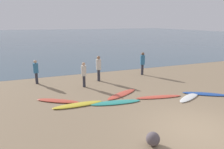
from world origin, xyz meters
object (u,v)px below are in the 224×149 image
object	(u,v)px
surfboard_0	(58,101)
surfboard_5	(190,97)
person_1	(143,62)
surfboard_4	(159,97)
surfboard_3	(122,94)
person_3	(99,66)
beach_rock_near	(153,139)
surfboard_6	(205,94)
person_0	(36,70)
surfboard_2	(115,102)
surfboard_1	(78,105)
person_2	(84,73)

from	to	relation	value
surfboard_0	surfboard_5	world-z (taller)	surfboard_0
person_1	surfboard_4	bearing A→B (deg)	46.82
surfboard_3	surfboard_5	world-z (taller)	surfboard_5
person_3	beach_rock_near	bearing A→B (deg)	110.16
person_3	surfboard_6	bearing A→B (deg)	159.40
surfboard_6	person_3	bearing A→B (deg)	167.28
person_0	surfboard_5	bearing A→B (deg)	-8.00
surfboard_4	surfboard_5	world-z (taller)	surfboard_5
surfboard_2	person_1	distance (m)	6.25
surfboard_0	surfboard_1	bearing A→B (deg)	-13.87
surfboard_1	surfboard_6	world-z (taller)	surfboard_1
surfboard_0	person_1	world-z (taller)	person_1
person_1	person_3	distance (m)	3.67
person_0	surfboard_6	bearing A→B (deg)	-3.86
surfboard_2	surfboard_4	world-z (taller)	surfboard_2
person_3	person_1	bearing A→B (deg)	-148.10
surfboard_0	surfboard_2	xyz separation A→B (m)	(2.67, -1.25, -0.01)
person_3	beach_rock_near	distance (m)	8.08
person_0	beach_rock_near	world-z (taller)	person_0
surfboard_4	person_2	bearing A→B (deg)	145.68
surfboard_0	person_1	distance (m)	7.62
surfboard_2	surfboard_6	size ratio (longest dim) A/B	1.06
surfboard_2	surfboard_6	xyz separation A→B (m)	(5.17, -0.68, 0.00)
person_0	person_3	size ratio (longest dim) A/B	0.90
person_0	person_3	distance (m)	4.10
surfboard_1	surfboard_6	distance (m)	7.08
surfboard_2	surfboard_3	world-z (taller)	surfboard_2
surfboard_3	beach_rock_near	distance (m)	4.98
surfboard_3	person_0	distance (m)	5.98
surfboard_5	person_0	xyz separation A→B (m)	(-7.56, 5.77, 0.89)
surfboard_1	beach_rock_near	bearing A→B (deg)	-70.51
surfboard_6	person_1	world-z (taller)	person_1
surfboard_2	beach_rock_near	xyz separation A→B (m)	(-0.25, -3.84, 0.20)
surfboard_5	person_1	distance (m)	5.43
surfboard_4	person_2	distance (m)	4.75
surfboard_0	beach_rock_near	bearing A→B (deg)	-32.00
surfboard_6	person_2	bearing A→B (deg)	-179.77
person_2	surfboard_4	bearing A→B (deg)	26.65
surfboard_0	beach_rock_near	size ratio (longest dim) A/B	4.95
person_2	person_3	world-z (taller)	person_3
surfboard_1	person_0	distance (m)	5.03
person_0	person_1	bearing A→B (deg)	26.12
surfboard_3	person_1	xyz separation A→B (m)	(3.29, 3.56, 0.99)
surfboard_6	person_0	world-z (taller)	person_0
surfboard_3	surfboard_6	world-z (taller)	surfboard_6
person_3	beach_rock_near	size ratio (longest dim) A/B	3.76
surfboard_4	person_3	bearing A→B (deg)	126.03
person_2	beach_rock_near	distance (m)	7.09
surfboard_3	surfboard_6	bearing A→B (deg)	-49.58
surfboard_5	person_2	xyz separation A→B (m)	(-4.82, 3.94, 0.89)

